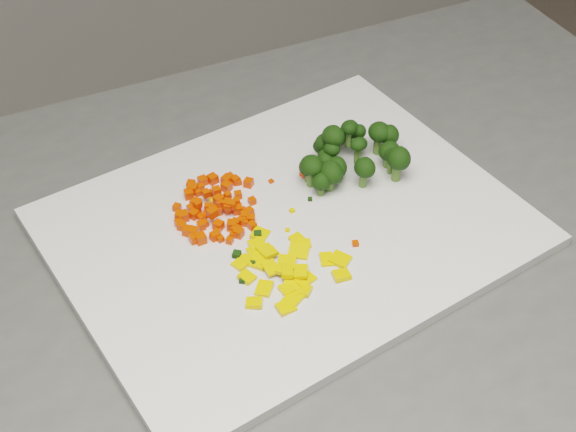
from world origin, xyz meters
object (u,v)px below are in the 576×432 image
broccoli_pile (351,148)px  cutting_board (288,227)px  carrot_pile (217,201)px  pepper_pile (287,261)px

broccoli_pile → cutting_board: bearing=-160.8°
carrot_pile → broccoli_pile: 0.17m
cutting_board → carrot_pile: 0.08m
carrot_pile → pepper_pile: size_ratio=0.86×
cutting_board → pepper_pile: size_ratio=3.88×
carrot_pile → pepper_pile: (0.02, -0.11, -0.01)m
carrot_pile → pepper_pile: bearing=-81.1°
carrot_pile → cutting_board: bearing=-46.9°
carrot_pile → pepper_pile: 0.11m
carrot_pile → broccoli_pile: bearing=-6.6°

